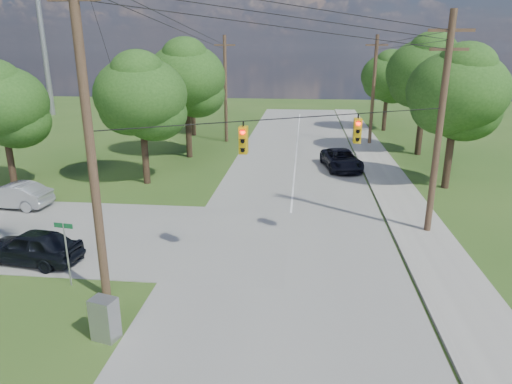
# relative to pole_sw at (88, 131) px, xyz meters

# --- Properties ---
(ground) EXTENTS (140.00, 140.00, 0.00)m
(ground) POSITION_rel_pole_sw_xyz_m (4.60, -0.40, -6.23)
(ground) COLOR #2B4D19
(ground) RESTS_ON ground
(main_road) EXTENTS (10.00, 100.00, 0.03)m
(main_road) POSITION_rel_pole_sw_xyz_m (6.60, 4.60, -6.21)
(main_road) COLOR gray
(main_road) RESTS_ON ground
(sidewalk_east) EXTENTS (2.60, 100.00, 0.12)m
(sidewalk_east) POSITION_rel_pole_sw_xyz_m (13.30, 4.60, -6.17)
(sidewalk_east) COLOR #A9A79E
(sidewalk_east) RESTS_ON ground
(pole_sw) EXTENTS (2.00, 0.32, 12.00)m
(pole_sw) POSITION_rel_pole_sw_xyz_m (0.00, 0.00, 0.00)
(pole_sw) COLOR brown
(pole_sw) RESTS_ON ground
(pole_ne) EXTENTS (2.00, 0.32, 10.50)m
(pole_ne) POSITION_rel_pole_sw_xyz_m (13.50, 7.60, -0.76)
(pole_ne) COLOR brown
(pole_ne) RESTS_ON ground
(pole_north_e) EXTENTS (2.00, 0.32, 10.00)m
(pole_north_e) POSITION_rel_pole_sw_xyz_m (13.50, 29.60, -1.10)
(pole_north_e) COLOR brown
(pole_north_e) RESTS_ON ground
(pole_north_w) EXTENTS (2.00, 0.32, 10.00)m
(pole_north_w) POSITION_rel_pole_sw_xyz_m (-0.40, 29.60, -1.10)
(pole_north_w) COLOR brown
(pole_north_w) RESTS_ON ground
(power_lines) EXTENTS (13.93, 29.62, 4.93)m
(power_lines) POSITION_rel_pole_sw_xyz_m (6.10, 11.14, 2.93)
(power_lines) COLOR black
(power_lines) RESTS_ON ground
(traffic_signals) EXTENTS (4.91, 3.27, 1.05)m
(traffic_signals) POSITION_rel_pole_sw_xyz_m (7.15, 4.03, -0.73)
(traffic_signals) COLOR #CBA20B
(traffic_signals) RESTS_ON ground
(tree_w_near) EXTENTS (6.00, 6.00, 8.40)m
(tree_w_near) POSITION_rel_pole_sw_xyz_m (-3.40, 14.60, -0.30)
(tree_w_near) COLOR #402B20
(tree_w_near) RESTS_ON ground
(tree_w_mid) EXTENTS (6.40, 6.40, 9.22)m
(tree_w_mid) POSITION_rel_pole_sw_xyz_m (-2.40, 22.60, 0.35)
(tree_w_mid) COLOR #402B20
(tree_w_mid) RESTS_ON ground
(tree_w_far) EXTENTS (6.00, 6.00, 8.73)m
(tree_w_far) POSITION_rel_pole_sw_xyz_m (-4.40, 32.60, 0.02)
(tree_w_far) COLOR #402B20
(tree_w_far) RESTS_ON ground
(tree_e_near) EXTENTS (6.20, 6.20, 8.81)m
(tree_e_near) POSITION_rel_pole_sw_xyz_m (16.60, 15.60, 0.02)
(tree_e_near) COLOR #402B20
(tree_e_near) RESTS_ON ground
(tree_e_mid) EXTENTS (6.60, 6.60, 9.64)m
(tree_e_mid) POSITION_rel_pole_sw_xyz_m (17.10, 25.60, 0.68)
(tree_e_mid) COLOR #402B20
(tree_e_mid) RESTS_ON ground
(tree_e_far) EXTENTS (5.80, 5.80, 8.32)m
(tree_e_far) POSITION_rel_pole_sw_xyz_m (16.10, 37.60, -0.31)
(tree_e_far) COLOR #402B20
(tree_e_far) RESTS_ON ground
(tree_cross_n) EXTENTS (5.60, 5.60, 7.91)m
(tree_cross_n) POSITION_rel_pole_sw_xyz_m (-11.40, 12.10, -0.63)
(tree_cross_n) COLOR #402B20
(tree_cross_n) RESTS_ON ground
(car_cross_dark) EXTENTS (4.51, 2.29, 1.47)m
(car_cross_dark) POSITION_rel_pole_sw_xyz_m (-4.25, 2.30, -5.46)
(car_cross_dark) COLOR black
(car_cross_dark) RESTS_ON cross_road
(car_cross_silver) EXTENTS (4.50, 1.85, 1.45)m
(car_cross_silver) POSITION_rel_pole_sw_xyz_m (-9.41, 8.90, -5.47)
(car_cross_silver) COLOR #A5A8AB
(car_cross_silver) RESTS_ON cross_road
(car_main_north) EXTENTS (3.29, 5.60, 1.46)m
(car_main_north) POSITION_rel_pole_sw_xyz_m (10.10, 19.78, -5.47)
(car_main_north) COLOR black
(car_main_north) RESTS_ON main_road
(control_cabinet) EXTENTS (0.91, 0.76, 1.42)m
(control_cabinet) POSITION_rel_pole_sw_xyz_m (1.10, -2.54, -5.52)
(control_cabinet) COLOR #939598
(control_cabinet) RESTS_ON ground
(street_name_sign) EXTENTS (0.78, 0.14, 2.61)m
(street_name_sign) POSITION_rel_pole_sw_xyz_m (-1.70, 0.60, -4.56)
(street_name_sign) COLOR #939598
(street_name_sign) RESTS_ON ground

